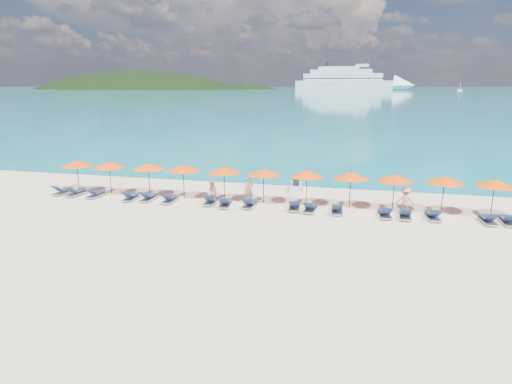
# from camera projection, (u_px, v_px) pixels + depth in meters

# --- Properties ---
(ground) EXTENTS (1400.00, 1400.00, 0.00)m
(ground) POSITION_uv_depth(u_px,v_px,m) (243.00, 228.00, 22.38)
(ground) COLOR beige
(sea) EXTENTS (1600.00, 1300.00, 0.01)m
(sea) POSITION_uv_depth(u_px,v_px,m) (355.00, 89.00, 645.13)
(sea) COLOR #1FA9B2
(sea) RESTS_ON ground
(headland_main) EXTENTS (374.00, 242.00, 126.50)m
(headland_main) POSITION_uv_depth(u_px,v_px,m) (137.00, 116.00, 607.71)
(headland_main) COLOR black
(headland_main) RESTS_ON ground
(headland_small) EXTENTS (162.00, 126.00, 85.50)m
(headland_small) POSITION_uv_depth(u_px,v_px,m) (243.00, 115.00, 592.62)
(headland_small) COLOR black
(headland_small) RESTS_ON ground
(cruise_ship) EXTENTS (144.43, 47.73, 39.72)m
(cruise_ship) POSITION_uv_depth(u_px,v_px,m) (354.00, 81.00, 523.31)
(cruise_ship) COLOR white
(cruise_ship) RESTS_ON ground
(sailboat_near) EXTENTS (5.28, 1.76, 9.69)m
(sailboat_near) POSITION_uv_depth(u_px,v_px,m) (460.00, 90.00, 463.68)
(sailboat_near) COLOR white
(sailboat_near) RESTS_ON ground
(jetski) EXTENTS (0.97, 2.12, 0.73)m
(jetski) POSITION_uv_depth(u_px,v_px,m) (296.00, 187.00, 29.97)
(jetski) COLOR silver
(jetski) RESTS_ON ground
(beachgoer_a) EXTENTS (0.74, 0.65, 1.70)m
(beachgoer_a) POSITION_uv_depth(u_px,v_px,m) (249.00, 190.00, 26.73)
(beachgoer_a) COLOR tan
(beachgoer_a) RESTS_ON ground
(beachgoer_b) EXTENTS (0.86, 0.80, 1.54)m
(beachgoer_b) POSITION_uv_depth(u_px,v_px,m) (212.00, 193.00, 26.42)
(beachgoer_b) COLOR tan
(beachgoer_b) RESTS_ON ground
(beachgoer_c) EXTENTS (1.09, 0.57, 1.64)m
(beachgoer_c) POSITION_uv_depth(u_px,v_px,m) (405.00, 201.00, 24.47)
(beachgoer_c) COLOR tan
(beachgoer_c) RESTS_ON ground
(umbrella_0) EXTENTS (2.10, 2.10, 2.28)m
(umbrella_0) POSITION_uv_depth(u_px,v_px,m) (77.00, 163.00, 29.38)
(umbrella_0) COLOR black
(umbrella_0) RESTS_ON ground
(umbrella_1) EXTENTS (2.10, 2.10, 2.28)m
(umbrella_1) POSITION_uv_depth(u_px,v_px,m) (109.00, 165.00, 28.83)
(umbrella_1) COLOR black
(umbrella_1) RESTS_ON ground
(umbrella_2) EXTENTS (2.10, 2.10, 2.28)m
(umbrella_2) POSITION_uv_depth(u_px,v_px,m) (148.00, 166.00, 28.40)
(umbrella_2) COLOR black
(umbrella_2) RESTS_ON ground
(umbrella_3) EXTENTS (2.10, 2.10, 2.28)m
(umbrella_3) POSITION_uv_depth(u_px,v_px,m) (183.00, 168.00, 27.80)
(umbrella_3) COLOR black
(umbrella_3) RESTS_ON ground
(umbrella_4) EXTENTS (2.10, 2.10, 2.28)m
(umbrella_4) POSITION_uv_depth(u_px,v_px,m) (224.00, 170.00, 27.16)
(umbrella_4) COLOR black
(umbrella_4) RESTS_ON ground
(umbrella_5) EXTENTS (2.10, 2.10, 2.28)m
(umbrella_5) POSITION_uv_depth(u_px,v_px,m) (264.00, 172.00, 26.57)
(umbrella_5) COLOR black
(umbrella_5) RESTS_ON ground
(umbrella_6) EXTENTS (2.10, 2.10, 2.28)m
(umbrella_6) POSITION_uv_depth(u_px,v_px,m) (307.00, 173.00, 26.07)
(umbrella_6) COLOR black
(umbrella_6) RESTS_ON ground
(umbrella_7) EXTENTS (2.10, 2.10, 2.28)m
(umbrella_7) POSITION_uv_depth(u_px,v_px,m) (351.00, 175.00, 25.56)
(umbrella_7) COLOR black
(umbrella_7) RESTS_ON ground
(umbrella_8) EXTENTS (2.10, 2.10, 2.28)m
(umbrella_8) POSITION_uv_depth(u_px,v_px,m) (395.00, 178.00, 24.85)
(umbrella_8) COLOR black
(umbrella_8) RESTS_ON ground
(umbrella_9) EXTENTS (2.10, 2.10, 2.28)m
(umbrella_9) POSITION_uv_depth(u_px,v_px,m) (445.00, 180.00, 24.37)
(umbrella_9) COLOR black
(umbrella_9) RESTS_ON ground
(umbrella_10) EXTENTS (2.10, 2.10, 2.28)m
(umbrella_10) POSITION_uv_depth(u_px,v_px,m) (495.00, 183.00, 23.59)
(umbrella_10) COLOR black
(umbrella_10) RESTS_ON ground
(lounger_0) EXTENTS (0.72, 1.73, 0.66)m
(lounger_0) POSITION_uv_depth(u_px,v_px,m) (63.00, 191.00, 29.12)
(lounger_0) COLOR silver
(lounger_0) RESTS_ON ground
(lounger_1) EXTENTS (0.77, 1.75, 0.66)m
(lounger_1) POSITION_uv_depth(u_px,v_px,m) (76.00, 192.00, 28.77)
(lounger_1) COLOR silver
(lounger_1) RESTS_ON ground
(lounger_2) EXTENTS (0.75, 1.74, 0.66)m
(lounger_2) POSITION_uv_depth(u_px,v_px,m) (96.00, 194.00, 28.37)
(lounger_2) COLOR silver
(lounger_2) RESTS_ON ground
(lounger_3) EXTENTS (0.69, 1.73, 0.66)m
(lounger_3) POSITION_uv_depth(u_px,v_px,m) (131.00, 197.00, 27.63)
(lounger_3) COLOR silver
(lounger_3) RESTS_ON ground
(lounger_4) EXTENTS (0.64, 1.71, 0.66)m
(lounger_4) POSITION_uv_depth(u_px,v_px,m) (149.00, 197.00, 27.53)
(lounger_4) COLOR silver
(lounger_4) RESTS_ON ground
(lounger_5) EXTENTS (0.68, 1.72, 0.66)m
(lounger_5) POSITION_uv_depth(u_px,v_px,m) (170.00, 199.00, 27.13)
(lounger_5) COLOR silver
(lounger_5) RESTS_ON ground
(lounger_6) EXTENTS (0.65, 1.71, 0.66)m
(lounger_6) POSITION_uv_depth(u_px,v_px,m) (211.00, 201.00, 26.73)
(lounger_6) COLOR silver
(lounger_6) RESTS_ON ground
(lounger_7) EXTENTS (0.79, 1.75, 0.66)m
(lounger_7) POSITION_uv_depth(u_px,v_px,m) (225.00, 203.00, 26.18)
(lounger_7) COLOR silver
(lounger_7) RESTS_ON ground
(lounger_8) EXTENTS (0.74, 1.74, 0.66)m
(lounger_8) POSITION_uv_depth(u_px,v_px,m) (250.00, 204.00, 26.05)
(lounger_8) COLOR silver
(lounger_8) RESTS_ON ground
(lounger_9) EXTENTS (0.78, 1.75, 0.66)m
(lounger_9) POSITION_uv_depth(u_px,v_px,m) (294.00, 206.00, 25.53)
(lounger_9) COLOR silver
(lounger_9) RESTS_ON ground
(lounger_10) EXTENTS (0.78, 1.75, 0.66)m
(lounger_10) POSITION_uv_depth(u_px,v_px,m) (310.00, 208.00, 25.15)
(lounger_10) COLOR silver
(lounger_10) RESTS_ON ground
(lounger_11) EXTENTS (0.73, 1.74, 0.66)m
(lounger_11) POSITION_uv_depth(u_px,v_px,m) (337.00, 209.00, 24.84)
(lounger_11) COLOR silver
(lounger_11) RESTS_ON ground
(lounger_12) EXTENTS (0.79, 1.75, 0.66)m
(lounger_12) POSITION_uv_depth(u_px,v_px,m) (385.00, 213.00, 24.14)
(lounger_12) COLOR silver
(lounger_12) RESTS_ON ground
(lounger_13) EXTENTS (0.72, 1.74, 0.66)m
(lounger_13) POSITION_uv_depth(u_px,v_px,m) (405.00, 214.00, 23.90)
(lounger_13) COLOR silver
(lounger_13) RESTS_ON ground
(lounger_14) EXTENTS (0.76, 1.75, 0.66)m
(lounger_14) POSITION_uv_depth(u_px,v_px,m) (433.00, 215.00, 23.74)
(lounger_14) COLOR silver
(lounger_14) RESTS_ON ground
(lounger_15) EXTENTS (0.73, 1.74, 0.66)m
(lounger_15) POSITION_uv_depth(u_px,v_px,m) (488.00, 219.00, 23.07)
(lounger_15) COLOR silver
(lounger_15) RESTS_ON ground
(lounger_16) EXTENTS (0.66, 1.71, 0.66)m
(lounger_16) POSITION_uv_depth(u_px,v_px,m) (508.00, 220.00, 22.89)
(lounger_16) COLOR silver
(lounger_16) RESTS_ON ground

